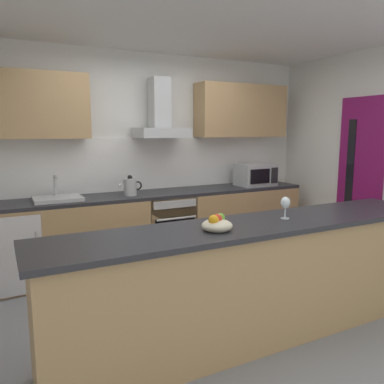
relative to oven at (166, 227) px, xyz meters
name	(u,v)px	position (x,y,z in m)	size (l,w,h in m)	color
ground	(210,312)	(-0.16, -1.39, -0.47)	(5.66, 4.48, 0.02)	gray
ceiling	(213,12)	(-0.16, -1.39, 2.15)	(5.66, 4.48, 0.02)	white
wall_back	(142,158)	(-0.16, 0.41, 0.84)	(5.66, 0.12, 2.60)	white
backsplash_tile	(144,164)	(-0.16, 0.33, 0.77)	(3.96, 0.02, 0.66)	white
counter_back	(153,229)	(-0.16, 0.03, -0.01)	(4.10, 0.60, 0.90)	tan
counter_island	(257,280)	(-0.06, -1.95, 0.02)	(3.40, 0.64, 0.95)	tan
upper_cabinets	(147,108)	(-0.16, 0.18, 1.45)	(4.05, 0.32, 0.70)	tan
side_door	(366,182)	(2.16, -1.14, 0.57)	(0.08, 0.85, 2.05)	#7A1456
oven	(166,227)	(0.00, 0.00, 0.00)	(0.60, 0.62, 0.80)	slate
refrigerator	(12,249)	(-1.74, 0.00, -0.03)	(0.58, 0.60, 0.85)	white
microwave	(255,175)	(1.33, -0.03, 0.59)	(0.50, 0.38, 0.30)	#B7BABC
sink	(57,198)	(-1.26, 0.01, 0.47)	(0.50, 0.40, 0.26)	silver
kettle	(130,186)	(-0.46, -0.03, 0.55)	(0.29, 0.15, 0.24)	#B7BABC
range_hood	(161,119)	(0.00, 0.13, 1.33)	(0.62, 0.45, 0.72)	#B7BABC
wine_glass	(285,204)	(0.21, -1.95, 0.61)	(0.08, 0.08, 0.18)	silver
fruit_bowl	(217,224)	(-0.47, -2.02, 0.54)	(0.22, 0.22, 0.13)	beige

